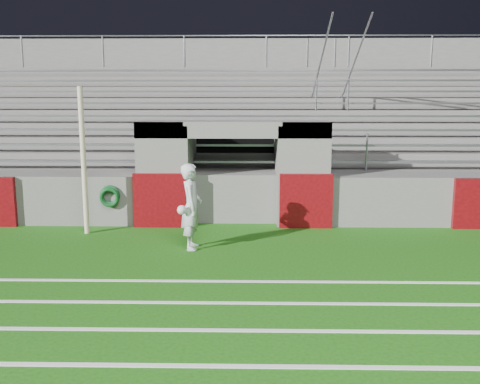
{
  "coord_description": "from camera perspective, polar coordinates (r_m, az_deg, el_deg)",
  "views": [
    {
      "loc": [
        0.43,
        -9.96,
        3.21
      ],
      "look_at": [
        0.2,
        1.8,
        1.1
      ],
      "focal_mm": 40.0,
      "sensor_mm": 36.0,
      "label": 1
    }
  ],
  "objects": [
    {
      "name": "stadium_structure",
      "position": [
        18.01,
        -0.26,
        4.7
      ],
      "size": [
        26.0,
        8.48,
        5.42
      ],
      "color": "#5B5957",
      "rests_on": "ground"
    },
    {
      "name": "ground",
      "position": [
        10.47,
        -1.29,
        -7.68
      ],
      "size": [
        90.0,
        90.0,
        0.0
      ],
      "primitive_type": "plane",
      "color": "#17500D",
      "rests_on": "ground"
    },
    {
      "name": "hose_coil",
      "position": [
        13.56,
        -13.73,
        -0.46
      ],
      "size": [
        0.51,
        0.14,
        0.55
      ],
      "color": "#0E4620",
      "rests_on": "ground"
    },
    {
      "name": "goalkeeper_with_ball",
      "position": [
        11.33,
        -5.21,
        -1.56
      ],
      "size": [
        0.5,
        0.7,
        1.83
      ],
      "color": "silver",
      "rests_on": "ground"
    },
    {
      "name": "field_post",
      "position": [
        12.96,
        -16.35,
        3.15
      ],
      "size": [
        0.12,
        0.12,
        3.44
      ],
      "primitive_type": "cylinder",
      "color": "beige",
      "rests_on": "ground"
    }
  ]
}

